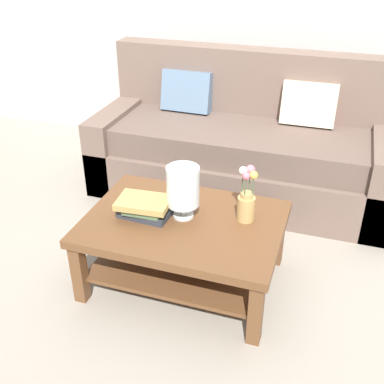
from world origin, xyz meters
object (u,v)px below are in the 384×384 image
at_px(book_stack_main, 144,207).
at_px(coffee_table, 184,237).
at_px(flower_pitcher, 247,199).
at_px(couch, 243,147).
at_px(glass_hurricane_vase, 183,187).

bearing_deg(book_stack_main, coffee_table, 7.45).
bearing_deg(flower_pitcher, couch, 103.47).
distance_m(couch, book_stack_main, 1.30).
height_order(couch, flower_pitcher, couch).
height_order(couch, coffee_table, couch).
height_order(coffee_table, glass_hurricane_vase, glass_hurricane_vase).
bearing_deg(coffee_table, book_stack_main, -172.55).
height_order(coffee_table, flower_pitcher, flower_pitcher).
xyz_separation_m(glass_hurricane_vase, flower_pitcher, (0.34, 0.08, -0.06)).
distance_m(book_stack_main, glass_hurricane_vase, 0.26).
bearing_deg(glass_hurricane_vase, couch, 86.27).
bearing_deg(glass_hurricane_vase, coffee_table, -65.72).
distance_m(glass_hurricane_vase, flower_pitcher, 0.36).
xyz_separation_m(book_stack_main, glass_hurricane_vase, (0.21, 0.07, 0.13)).
height_order(book_stack_main, glass_hurricane_vase, glass_hurricane_vase).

